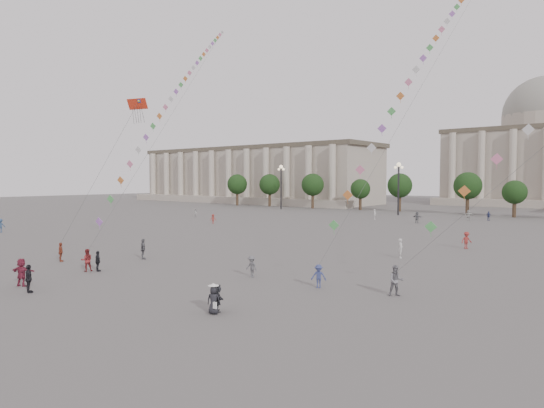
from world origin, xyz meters
The scene contains 29 objects.
ground centered at (0.00, 0.00, 0.00)m, with size 360.00×360.00×0.00m, color #514E4C.
hall_west centered at (-75.00, 93.89, 8.43)m, with size 84.00×26.22×17.20m.
hall_central centered at (0.00, 129.22, 14.23)m, with size 48.30×34.30×35.50m.
tree_row centered at (0.00, 78.00, 5.39)m, with size 137.12×5.12×8.00m.
lamp_post_far_west centered at (-45.00, 70.00, 7.35)m, with size 2.00×0.90×10.65m.
lamp_post_mid_west centered at (-15.00, 70.00, 7.35)m, with size 2.00×0.90×10.65m.
person_crowd_0 centered at (2.79, 68.00, 0.82)m, with size 0.96×0.40×1.64m, color navy.
person_crowd_1 centered at (-43.00, 40.87, 0.79)m, with size 0.77×0.60×1.59m, color #B2B3AE.
person_crowd_2 centered at (-30.50, 33.37, 0.78)m, with size 1.01×0.58×1.56m, color maroon.
person_crowd_3 centered at (7.63, -3.12, 0.77)m, with size 1.42×0.45×1.53m, color #232429.
person_crowd_4 centered at (-0.16, 66.56, 0.91)m, with size 1.69×0.54×1.83m, color silver.
person_crowd_5 centered at (-43.66, 6.00, 0.95)m, with size 1.23×0.70×1.90m, color #30496C.
person_crowd_6 centered at (2.89, 5.09, 0.81)m, with size 1.04×0.60×1.62m, color #56575B.
person_crowd_8 centered at (10.65, 30.39, 0.89)m, with size 1.16×0.66×1.79m, color maroon.
person_crowd_10 centered at (-13.88, 57.70, 0.92)m, with size 0.67×0.44×1.83m, color silver.
person_crowd_12 centered at (-5.05, 55.46, 0.96)m, with size 1.77×0.56×1.91m, color slate.
person_crowd_13 centered at (7.81, 20.40, 0.90)m, with size 0.66×0.43×1.80m, color silver.
tourist_0 centered at (-14.73, -0.49, 0.85)m, with size 1.00×0.42×1.70m, color brown.
tourist_1 centered at (-8.08, -0.90, 0.82)m, with size 0.96×0.40×1.64m, color black.
tourist_2 centered at (-7.33, -7.09, 0.96)m, with size 1.78×0.57×1.92m, color maroon.
tourist_3 centered at (-10.16, 4.91, 0.94)m, with size 1.10×0.46×1.88m, color #57575B.
tourist_4 centered at (-4.97, -7.67, 0.92)m, with size 1.07×0.45×1.83m, color black.
kite_flyer_0 centered at (-8.79, -1.43, 0.90)m, with size 0.87×0.68×1.79m, color maroon.
kite_flyer_1 centered at (8.73, 5.30, 0.79)m, with size 1.02×0.59×1.58m, color navy.
kite_flyer_2 centered at (13.77, 6.45, 0.97)m, with size 0.94×0.73×1.94m, color slate.
hat_person centered at (7.82, -3.59, 0.82)m, with size 0.88×0.77×1.69m.
dragon_kite centered at (-14.53, 7.58, 14.03)m, with size 2.25×4.66×15.51m.
kite_train_west centered at (-25.97, 23.78, 20.74)m, with size 32.58×46.95×68.30m.
kite_train_mid centered at (6.15, 36.90, 25.70)m, with size 5.57×59.26×75.37m.
Camera 1 is at (26.64, -21.76, 7.36)m, focal length 32.00 mm.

